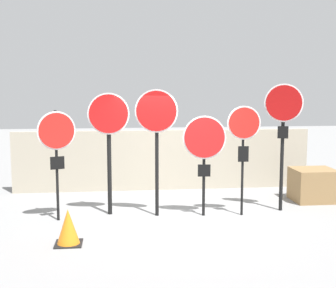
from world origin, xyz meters
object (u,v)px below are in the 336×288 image
object	(u,v)px
traffic_cone_0	(68,227)
storage_crate	(313,185)
stop_sign_3	(204,144)
stop_sign_4	(244,133)
stop_sign_0	(57,139)
stop_sign_1	(109,130)
stop_sign_5	(283,120)
stop_sign_2	(157,124)

from	to	relation	value
traffic_cone_0	storage_crate	xyz separation A→B (m)	(5.42, 2.44, 0.08)
stop_sign_3	stop_sign_4	bearing A→B (deg)	1.02
stop_sign_0	stop_sign_1	bearing A→B (deg)	-2.38
stop_sign_4	stop_sign_5	world-z (taller)	stop_sign_5
stop_sign_0	stop_sign_5	size ratio (longest dim) A/B	0.81
traffic_cone_0	stop_sign_5	bearing A→B (deg)	20.96
stop_sign_1	stop_sign_2	distance (m)	1.00
stop_sign_0	traffic_cone_0	world-z (taller)	stop_sign_0
stop_sign_0	storage_crate	size ratio (longest dim) A/B	2.32
stop_sign_1	stop_sign_4	distance (m)	2.77
stop_sign_2	stop_sign_3	size ratio (longest dim) A/B	1.26
stop_sign_3	traffic_cone_0	distance (m)	3.23
stop_sign_1	stop_sign_5	xyz separation A→B (m)	(3.67, -0.10, 0.18)
stop_sign_4	stop_sign_5	size ratio (longest dim) A/B	0.84
stop_sign_2	storage_crate	world-z (taller)	stop_sign_2
stop_sign_1	stop_sign_3	size ratio (longest dim) A/B	1.22
traffic_cone_0	stop_sign_3	bearing A→B (deg)	28.85
stop_sign_2	storage_crate	xyz separation A→B (m)	(3.77, 0.89, -1.54)
stop_sign_4	storage_crate	world-z (taller)	stop_sign_4
stop_sign_0	stop_sign_1	distance (m)	1.08
traffic_cone_0	stop_sign_4	bearing A→B (deg)	22.18
stop_sign_0	storage_crate	bearing A→B (deg)	-10.67
stop_sign_2	stop_sign_4	world-z (taller)	stop_sign_2
stop_sign_4	stop_sign_5	bearing A→B (deg)	18.78
stop_sign_5	traffic_cone_0	distance (m)	4.96
stop_sign_1	stop_sign_5	size ratio (longest dim) A/B	0.93
stop_sign_3	stop_sign_5	bearing A→B (deg)	11.78
stop_sign_1	stop_sign_2	bearing A→B (deg)	-13.48
stop_sign_1	storage_crate	size ratio (longest dim) A/B	2.67
stop_sign_2	stop_sign_3	xyz separation A→B (m)	(0.97, -0.11, -0.41)
stop_sign_4	stop_sign_3	bearing A→B (deg)	179.09
stop_sign_0	stop_sign_2	distance (m)	2.01
stop_sign_4	traffic_cone_0	bearing A→B (deg)	-155.33
stop_sign_3	stop_sign_5	xyz separation A→B (m)	(1.73, 0.22, 0.46)
stop_sign_2	storage_crate	distance (m)	4.17
stop_sign_1	storage_crate	distance (m)	4.99
stop_sign_4	storage_crate	xyz separation A→B (m)	(1.99, 1.05, -1.35)
stop_sign_0	stop_sign_1	xyz separation A→B (m)	(1.02, 0.33, 0.14)
stop_sign_1	stop_sign_3	distance (m)	1.99
storage_crate	stop_sign_5	bearing A→B (deg)	-143.96
stop_sign_2	traffic_cone_0	xyz separation A→B (m)	(-1.66, -1.56, -1.62)
stop_sign_1	storage_crate	world-z (taller)	stop_sign_1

